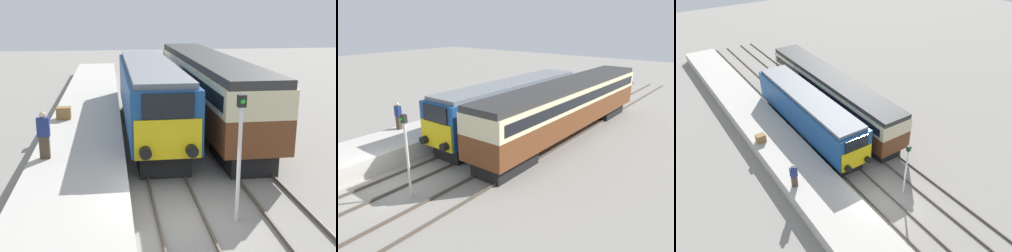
% 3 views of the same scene
% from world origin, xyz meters
% --- Properties ---
extents(ground_plane, '(120.00, 120.00, 0.00)m').
position_xyz_m(ground_plane, '(0.00, 0.00, 0.00)').
color(ground_plane, gray).
extents(platform_left, '(3.50, 50.00, 1.02)m').
position_xyz_m(platform_left, '(-3.30, 8.00, 0.51)').
color(platform_left, '#B7B2A8').
rests_on(platform_left, ground_plane).
extents(rails_near_track, '(1.51, 60.00, 0.14)m').
position_xyz_m(rails_near_track, '(0.00, 5.00, 0.07)').
color(rails_near_track, '#4C4238').
rests_on(rails_near_track, ground_plane).
extents(rails_far_track, '(1.50, 60.00, 0.14)m').
position_xyz_m(rails_far_track, '(3.40, 5.00, 0.07)').
color(rails_far_track, '#4C4238').
rests_on(rails_far_track, ground_plane).
extents(locomotive, '(2.70, 14.16, 3.74)m').
position_xyz_m(locomotive, '(0.00, 10.00, 2.10)').
color(locomotive, black).
rests_on(locomotive, ground_plane).
extents(passenger_carriage, '(2.75, 18.05, 3.88)m').
position_xyz_m(passenger_carriage, '(3.40, 11.84, 2.35)').
color(passenger_carriage, black).
rests_on(passenger_carriage, ground_plane).
extents(person_on_platform, '(0.44, 0.26, 1.77)m').
position_xyz_m(person_on_platform, '(-4.47, 3.80, 1.90)').
color(person_on_platform, '#473828').
rests_on(person_on_platform, platform_left).
extents(signal_post, '(0.24, 0.28, 3.96)m').
position_xyz_m(signal_post, '(1.70, 0.05, 2.35)').
color(signal_post, silver).
rests_on(signal_post, ground_plane).
extents(luggage_crate, '(0.70, 0.56, 0.60)m').
position_xyz_m(luggage_crate, '(-4.38, 9.73, 1.32)').
color(luggage_crate, olive).
rests_on(luggage_crate, platform_left).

